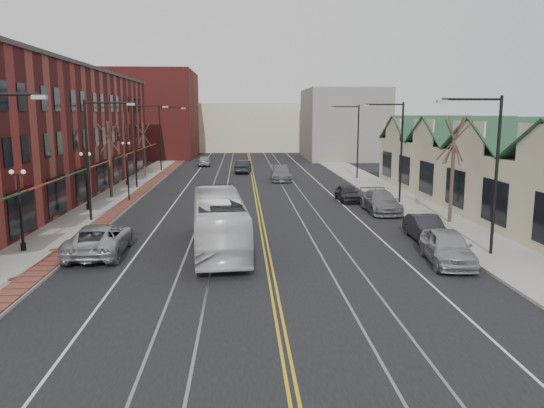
{
  "coord_description": "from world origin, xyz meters",
  "views": [
    {
      "loc": [
        -1.29,
        -19.78,
        7.3
      ],
      "look_at": [
        0.48,
        10.88,
        2.0
      ],
      "focal_mm": 35.0,
      "sensor_mm": 36.0,
      "label": 1
    }
  ],
  "objects": [
    {
      "name": "manhole_far",
      "position": [
        -11.2,
        8.0,
        0.16
      ],
      "size": [
        0.6,
        0.6,
        0.02
      ],
      "primitive_type": "cylinder",
      "color": "#592D19",
      "rests_on": "sidewalk_left"
    },
    {
      "name": "streetlight_r_2",
      "position": [
        11.05,
        38.0,
        5.03
      ],
      "size": [
        3.33,
        0.25,
        8.0
      ],
      "color": "black",
      "rests_on": "sidewalk_right"
    },
    {
      "name": "manhole_mid",
      "position": [
        -11.2,
        3.0,
        0.16
      ],
      "size": [
        0.6,
        0.6,
        0.02
      ],
      "primitive_type": "cylinder",
      "color": "#592D19",
      "rests_on": "sidewalk_left"
    },
    {
      "name": "building_left",
      "position": [
        -19.0,
        27.0,
        5.5
      ],
      "size": [
        10.0,
        50.0,
        11.0
      ],
      "primitive_type": "cube",
      "color": "maroon",
      "rests_on": "ground"
    },
    {
      "name": "building_right",
      "position": [
        18.0,
        20.0,
        2.3
      ],
      "size": [
        8.0,
        36.0,
        4.6
      ],
      "primitive_type": "cube",
      "color": "beige",
      "rests_on": "ground"
    },
    {
      "name": "backdrop_right",
      "position": [
        15.0,
        65.0,
        5.5
      ],
      "size": [
        12.0,
        16.0,
        11.0
      ],
      "primitive_type": "cube",
      "color": "slate",
      "rests_on": "ground"
    },
    {
      "name": "tree_left_near",
      "position": [
        -12.5,
        26.0,
        3.51
      ],
      "size": [
        1.78,
        1.37,
        6.48
      ],
      "color": "#382B21",
      "rests_on": "sidewalk_left"
    },
    {
      "name": "parked_car_b",
      "position": [
        9.3,
        9.51,
        0.72
      ],
      "size": [
        1.59,
        4.4,
        1.44
      ],
      "primitive_type": "imported",
      "rotation": [
        0.0,
        0.0,
        -0.01
      ],
      "color": "black",
      "rests_on": "ground"
    },
    {
      "name": "streetlight_l_2",
      "position": [
        -11.05,
        32.0,
        5.03
      ],
      "size": [
        3.33,
        0.25,
        8.0
      ],
      "color": "black",
      "rests_on": "sidewalk_left"
    },
    {
      "name": "sidewalk_left",
      "position": [
        -12.0,
        20.0,
        0.07
      ],
      "size": [
        4.0,
        120.0,
        0.15
      ],
      "primitive_type": "cube",
      "color": "gray",
      "rests_on": "ground"
    },
    {
      "name": "sidewalk_right",
      "position": [
        12.0,
        20.0,
        0.07
      ],
      "size": [
        4.0,
        120.0,
        0.15
      ],
      "primitive_type": "cube",
      "color": "gray",
      "rests_on": "ground"
    },
    {
      "name": "traffic_signal",
      "position": [
        -10.6,
        24.0,
        2.35
      ],
      "size": [
        0.18,
        0.15,
        3.8
      ],
      "color": "black",
      "rests_on": "sidewalk_left"
    },
    {
      "name": "lamppost_l_2",
      "position": [
        -12.8,
        20.0,
        2.2
      ],
      "size": [
        0.84,
        0.28,
        4.27
      ],
      "color": "black",
      "rests_on": "sidewalk_left"
    },
    {
      "name": "parked_car_d",
      "position": [
        7.5,
        23.42,
        0.69
      ],
      "size": [
        1.69,
        4.08,
        1.38
      ],
      "primitive_type": "imported",
      "rotation": [
        0.0,
        0.0,
        0.02
      ],
      "color": "#242328",
      "rests_on": "ground"
    },
    {
      "name": "transit_bus",
      "position": [
        -2.53,
        8.08,
        1.52
      ],
      "size": [
        3.46,
        11.11,
        3.05
      ],
      "primitive_type": "imported",
      "rotation": [
        0.0,
        0.0,
        3.22
      ],
      "color": "silver",
      "rests_on": "ground"
    },
    {
      "name": "distant_car_right",
      "position": [
        3.0,
        37.38,
        0.79
      ],
      "size": [
        2.36,
        5.51,
        1.58
      ],
      "primitive_type": "imported",
      "rotation": [
        0.0,
        0.0,
        -0.03
      ],
      "color": "slate",
      "rests_on": "ground"
    },
    {
      "name": "tree_right_mid",
      "position": [
        12.5,
        14.0,
        3.75
      ],
      "size": [
        1.9,
        1.46,
        6.93
      ],
      "color": "#382B21",
      "rests_on": "sidewalk_right"
    },
    {
      "name": "backdrop_left",
      "position": [
        -16.0,
        70.0,
        7.0
      ],
      "size": [
        14.0,
        18.0,
        14.0
      ],
      "primitive_type": "cube",
      "color": "maroon",
      "rests_on": "ground"
    },
    {
      "name": "streetlight_l_1",
      "position": [
        -11.05,
        16.0,
        5.03
      ],
      "size": [
        3.33,
        0.25,
        8.0
      ],
      "color": "black",
      "rests_on": "sidewalk_left"
    },
    {
      "name": "lamppost_l_1",
      "position": [
        -12.8,
        8.0,
        2.2
      ],
      "size": [
        0.84,
        0.28,
        4.27
      ],
      "color": "black",
      "rests_on": "sidewalk_left"
    },
    {
      "name": "distant_car_far",
      "position": [
        -6.54,
        54.06,
        0.73
      ],
      "size": [
        2.18,
        4.44,
        1.46
      ],
      "primitive_type": "imported",
      "rotation": [
        0.0,
        0.0,
        3.25
      ],
      "color": "#97999E",
      "rests_on": "ground"
    },
    {
      "name": "tree_left_far",
      "position": [
        -12.5,
        42.0,
        3.28
      ],
      "size": [
        1.66,
        1.28,
        6.02
      ],
      "color": "#382B21",
      "rests_on": "sidewalk_left"
    },
    {
      "name": "lamppost_l_3",
      "position": [
        -12.8,
        34.0,
        2.2
      ],
      "size": [
        0.84,
        0.28,
        4.27
      ],
      "color": "black",
      "rests_on": "sidewalk_left"
    },
    {
      "name": "distant_car_left",
      "position": [
        -1.07,
        45.03,
        0.78
      ],
      "size": [
        2.13,
        4.85,
        1.55
      ],
      "primitive_type": "imported",
      "rotation": [
        0.0,
        0.0,
        3.03
      ],
      "color": "black",
      "rests_on": "ground"
    },
    {
      "name": "parked_suv",
      "position": [
        -8.7,
        7.47,
        0.82
      ],
      "size": [
        2.91,
        5.97,
        1.63
      ],
      "primitive_type": "imported",
      "rotation": [
        0.0,
        0.0,
        3.18
      ],
      "color": "#A2A4A9",
      "rests_on": "ground"
    },
    {
      "name": "backdrop_mid",
      "position": [
        0.0,
        85.0,
        4.5
      ],
      "size": [
        22.0,
        14.0,
        9.0
      ],
      "primitive_type": "cube",
      "color": "beige",
      "rests_on": "ground"
    },
    {
      "name": "parked_car_c",
      "position": [
        8.98,
        18.36,
        0.8
      ],
      "size": [
        2.26,
        5.5,
        1.59
      ],
      "primitive_type": "imported",
      "rotation": [
        0.0,
        0.0,
        0.01
      ],
      "color": "slate",
      "rests_on": "ground"
    },
    {
      "name": "streetlight_r_1",
      "position": [
        11.05,
        22.0,
        5.03
      ],
      "size": [
        3.33,
        0.25,
        8.0
      ],
      "color": "black",
      "rests_on": "sidewalk_right"
    },
    {
      "name": "parked_car_a",
      "position": [
        8.71,
        4.79,
        0.84
      ],
      "size": [
        2.52,
        5.1,
        1.67
      ],
      "primitive_type": "imported",
      "rotation": [
        0.0,
        0.0,
        -0.12
      ],
      "color": "#979A9E",
      "rests_on": "ground"
    },
    {
      "name": "streetlight_r_0",
      "position": [
        11.05,
        6.0,
        5.03
      ],
      "size": [
        3.33,
        0.25,
        8.0
      ],
      "color": "black",
      "rests_on": "sidewalk_right"
    },
    {
      "name": "ground",
      "position": [
        0.0,
        0.0,
        0.0
      ],
      "size": [
        160.0,
        160.0,
        0.0
      ],
      "primitive_type": "plane",
      "color": "black",
      "rests_on": "ground"
    },
    {
      "name": "streetlight_l_3",
      "position": [
        -11.05,
        48.0,
        5.03
      ],
      "size": [
        3.33,
        0.25,
        8.0
      ],
      "color": "black",
      "rests_on": "sidewalk_left"
    }
  ]
}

